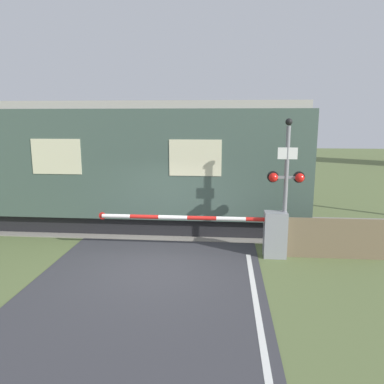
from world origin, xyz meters
name	(u,v)px	position (x,y,z in m)	size (l,w,h in m)	color
ground_plane	(155,266)	(0.00, 0.00, 0.00)	(80.00, 80.00, 0.00)	#5B6B3D
track_bed	(175,226)	(0.00, 3.63, 0.02)	(36.00, 3.20, 0.13)	gray
train	(75,164)	(-3.46, 3.63, 2.16)	(15.62, 2.82, 4.23)	black
crossing_barrier	(262,232)	(2.74, 0.98, 0.69)	(5.16, 0.44, 1.25)	gray
signal_post	(286,180)	(3.33, 1.05, 2.10)	(0.98, 0.26, 3.70)	gray
roadside_fence	(333,238)	(4.62, 1.01, 0.55)	(2.74, 0.06, 1.10)	#726047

